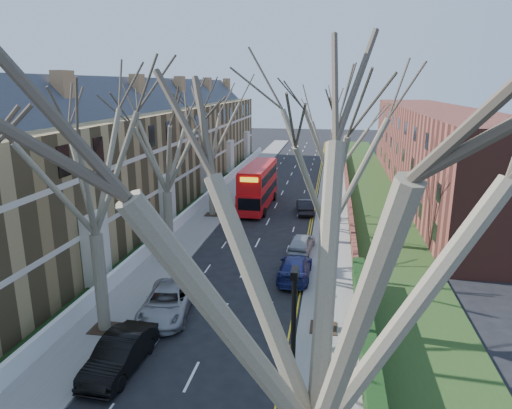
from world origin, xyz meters
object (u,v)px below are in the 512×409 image
at_px(lamp_post, 292,396).
at_px(car_left_mid, 120,354).
at_px(double_decker_bus, 258,187).
at_px(car_right_near, 295,268).

relative_size(lamp_post, car_left_mid, 1.66).
relative_size(double_decker_bus, car_right_near, 2.07).
bearing_deg(lamp_post, car_left_mid, 142.26).
height_order(lamp_post, double_decker_bus, lamp_post).
bearing_deg(double_decker_bus, car_right_near, 108.33).
xyz_separation_m(double_decker_bus, car_left_mid, (-1.60, -28.95, -1.38)).
bearing_deg(car_left_mid, double_decker_bus, 89.29).
bearing_deg(car_left_mid, lamp_post, -35.28).
distance_m(double_decker_bus, car_right_near, 18.33).
bearing_deg(double_decker_bus, lamp_post, 102.03).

